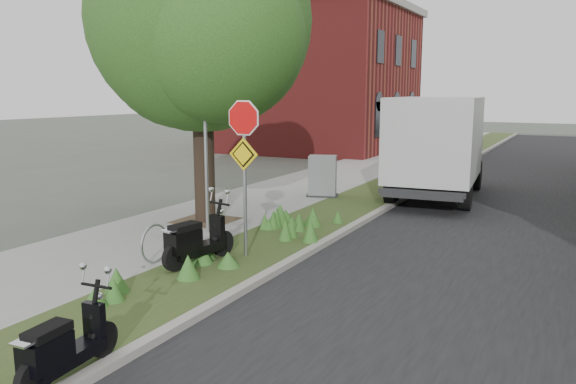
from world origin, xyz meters
name	(u,v)px	position (x,y,z in m)	size (l,w,h in m)	color
ground	(294,281)	(0.00, 0.00, 0.00)	(120.00, 120.00, 0.00)	#4C5147
sidewalk_near	(316,183)	(-4.25, 10.00, 0.06)	(3.50, 60.00, 0.12)	gray
verge	(388,189)	(-1.50, 10.00, 0.06)	(2.00, 60.00, 0.12)	#31451D
kerb_near	(416,191)	(-0.50, 10.00, 0.07)	(0.20, 60.00, 0.13)	#9E9991
road	(528,202)	(3.00, 10.00, 0.01)	(7.00, 60.00, 0.01)	black
street_tree_main	(200,32)	(-4.08, 2.86, 4.80)	(6.21, 5.54, 7.66)	black
bare_post	(206,147)	(-3.20, 1.80, 2.12)	(0.08, 0.08, 4.00)	#A5A8AD
bike_hoop	(155,244)	(-2.70, -0.60, 0.50)	(0.06, 0.78, 0.77)	#A5A8AD
sign_assembly	(244,146)	(-1.40, 0.58, 2.33)	(0.94, 0.08, 3.22)	#A5A8AD
brick_building	(323,78)	(-9.50, 22.00, 4.21)	(9.40, 10.40, 8.30)	maroon
scooter_near	(192,245)	(-1.96, -0.41, 0.53)	(0.56, 1.75, 0.84)	black
scooter_far	(59,353)	(-0.59, -4.61, 0.47)	(0.39, 1.52, 0.72)	black
box_truck	(438,143)	(0.31, 9.30, 1.78)	(2.92, 6.25, 2.74)	#262628
utility_cabinet	(322,177)	(-2.80, 7.36, 0.74)	(1.12, 0.92, 1.28)	#262628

